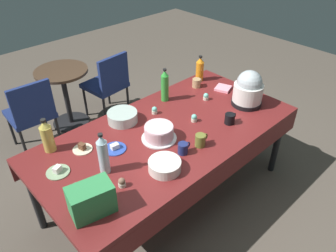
# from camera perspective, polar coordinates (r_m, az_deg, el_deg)

# --- Properties ---
(ground) EXTENTS (9.00, 9.00, 0.00)m
(ground) POSITION_cam_1_polar(r_m,az_deg,el_deg) (3.15, 0.00, -12.00)
(ground) COLOR brown
(potluck_table) EXTENTS (2.20, 1.10, 0.75)m
(potluck_table) POSITION_cam_1_polar(r_m,az_deg,el_deg) (2.69, 0.00, -1.95)
(potluck_table) COLOR maroon
(potluck_table) RESTS_ON ground
(frosted_layer_cake) EXTENTS (0.28, 0.28, 0.12)m
(frosted_layer_cake) POSITION_cam_1_polar(r_m,az_deg,el_deg) (2.53, -1.59, -1.20)
(frosted_layer_cake) COLOR silver
(frosted_layer_cake) RESTS_ON potluck_table
(slow_cooker) EXTENTS (0.28, 0.28, 0.33)m
(slow_cooker) POSITION_cam_1_polar(r_m,az_deg,el_deg) (3.01, 13.90, 6.24)
(slow_cooker) COLOR black
(slow_cooker) RESTS_ON potluck_table
(glass_salad_bowl) EXTENTS (0.25, 0.25, 0.09)m
(glass_salad_bowl) POSITION_cam_1_polar(r_m,az_deg,el_deg) (2.77, -7.98, 1.61)
(glass_salad_bowl) COLOR #B2C6BC
(glass_salad_bowl) RESTS_ON potluck_table
(ceramic_snack_bowl) EXTENTS (0.23, 0.23, 0.08)m
(ceramic_snack_bowl) POSITION_cam_1_polar(r_m,az_deg,el_deg) (2.27, -0.59, -6.95)
(ceramic_snack_bowl) COLOR silver
(ceramic_snack_bowl) RESTS_ON potluck_table
(dessert_plate_cobalt) EXTENTS (0.17, 0.17, 0.05)m
(dessert_plate_cobalt) POSITION_cam_1_polar(r_m,az_deg,el_deg) (2.49, -9.29, -3.83)
(dessert_plate_cobalt) COLOR #2D4CB2
(dessert_plate_cobalt) RESTS_ON potluck_table
(dessert_plate_cream) EXTENTS (0.15, 0.15, 0.06)m
(dessert_plate_cream) POSITION_cam_1_polar(r_m,az_deg,el_deg) (2.54, -14.77, -3.80)
(dessert_plate_cream) COLOR beige
(dessert_plate_cream) RESTS_ON potluck_table
(dessert_plate_sage) EXTENTS (0.16, 0.16, 0.05)m
(dessert_plate_sage) POSITION_cam_1_polar(r_m,az_deg,el_deg) (2.39, -18.76, -7.50)
(dessert_plate_sage) COLOR #8CA87F
(dessert_plate_sage) RESTS_ON potluck_table
(cupcake_lemon) EXTENTS (0.05, 0.05, 0.07)m
(cupcake_lemon) POSITION_cam_1_polar(r_m,az_deg,el_deg) (2.18, -8.10, -9.78)
(cupcake_lemon) COLOR beige
(cupcake_lemon) RESTS_ON potluck_table
(cupcake_berry) EXTENTS (0.05, 0.05, 0.07)m
(cupcake_berry) POSITION_cam_1_polar(r_m,az_deg,el_deg) (2.76, 4.60, 1.40)
(cupcake_berry) COLOR beige
(cupcake_berry) RESTS_ON potluck_table
(cupcake_rose) EXTENTS (0.05, 0.05, 0.07)m
(cupcake_rose) POSITION_cam_1_polar(r_m,az_deg,el_deg) (2.21, -15.70, -10.24)
(cupcake_rose) COLOR beige
(cupcake_rose) RESTS_ON potluck_table
(cupcake_mint) EXTENTS (0.05, 0.05, 0.07)m
(cupcake_mint) POSITION_cam_1_polar(r_m,az_deg,el_deg) (3.08, 6.67, 5.14)
(cupcake_mint) COLOR beige
(cupcake_mint) RESTS_ON potluck_table
(cupcake_cocoa) EXTENTS (0.05, 0.05, 0.07)m
(cupcake_cocoa) POSITION_cam_1_polar(r_m,az_deg,el_deg) (2.85, -2.38, 2.76)
(cupcake_cocoa) COLOR beige
(cupcake_cocoa) RESTS_ON potluck_table
(soda_bottle_water) EXTENTS (0.07, 0.07, 0.32)m
(soda_bottle_water) POSITION_cam_1_polar(r_m,az_deg,el_deg) (2.23, -11.30, -4.93)
(soda_bottle_water) COLOR silver
(soda_bottle_water) RESTS_ON potluck_table
(soda_bottle_orange_juice) EXTENTS (0.08, 0.08, 0.27)m
(soda_bottle_orange_juice) POSITION_cam_1_polar(r_m,az_deg,el_deg) (3.39, 5.59, 9.88)
(soda_bottle_orange_juice) COLOR orange
(soda_bottle_orange_juice) RESTS_ON potluck_table
(soda_bottle_lime_soda) EXTENTS (0.07, 0.07, 0.32)m
(soda_bottle_lime_soda) POSITION_cam_1_polar(r_m,az_deg,el_deg) (3.00, -0.56, 7.05)
(soda_bottle_lime_soda) COLOR green
(soda_bottle_lime_soda) RESTS_ON potluck_table
(soda_bottle_ginger_ale) EXTENTS (0.09, 0.09, 0.28)m
(soda_bottle_ginger_ale) POSITION_cam_1_polar(r_m,az_deg,el_deg) (2.54, -20.42, -1.70)
(soda_bottle_ginger_ale) COLOR gold
(soda_bottle_ginger_ale) RESTS_ON potluck_table
(coffee_mug_navy) EXTENTS (0.11, 0.07, 0.09)m
(coffee_mug_navy) POSITION_cam_1_polar(r_m,az_deg,el_deg) (2.41, 2.67, -3.91)
(coffee_mug_navy) COLOR navy
(coffee_mug_navy) RESTS_ON potluck_table
(coffee_mug_olive) EXTENTS (0.12, 0.08, 0.10)m
(coffee_mug_olive) POSITION_cam_1_polar(r_m,az_deg,el_deg) (2.48, 5.72, -2.49)
(coffee_mug_olive) COLOR olive
(coffee_mug_olive) RESTS_ON potluck_table
(coffee_mug_tan) EXTENTS (0.12, 0.08, 0.09)m
(coffee_mug_tan) POSITION_cam_1_polar(r_m,az_deg,el_deg) (3.29, 5.05, 7.55)
(coffee_mug_tan) COLOR tan
(coffee_mug_tan) RESTS_ON potluck_table
(coffee_mug_black) EXTENTS (0.12, 0.08, 0.09)m
(coffee_mug_black) POSITION_cam_1_polar(r_m,az_deg,el_deg) (2.77, 10.79, 1.29)
(coffee_mug_black) COLOR black
(coffee_mug_black) RESTS_ON potluck_table
(soda_carton) EXTENTS (0.29, 0.21, 0.20)m
(soda_carton) POSITION_cam_1_polar(r_m,az_deg,el_deg) (2.02, -13.29, -12.45)
(soda_carton) COLOR #338C4C
(soda_carton) RESTS_ON potluck_table
(paper_napkin_stack) EXTENTS (0.18, 0.18, 0.02)m
(paper_napkin_stack) POSITION_cam_1_polar(r_m,az_deg,el_deg) (3.29, 9.63, 6.55)
(paper_napkin_stack) COLOR pink
(paper_napkin_stack) RESTS_ON potluck_table
(maroon_chair_left) EXTENTS (0.46, 0.46, 0.85)m
(maroon_chair_left) POSITION_cam_1_polar(r_m,az_deg,el_deg) (3.67, -22.85, 2.38)
(maroon_chair_left) COLOR navy
(maroon_chair_left) RESTS_ON ground
(maroon_chair_right) EXTENTS (0.48, 0.48, 0.85)m
(maroon_chair_right) POSITION_cam_1_polar(r_m,az_deg,el_deg) (4.02, -10.45, 7.60)
(maroon_chair_right) COLOR navy
(maroon_chair_right) RESTS_ON ground
(round_cafe_table) EXTENTS (0.60, 0.60, 0.72)m
(round_cafe_table) POSITION_cam_1_polar(r_m,az_deg,el_deg) (4.00, -17.71, 6.46)
(round_cafe_table) COLOR #473323
(round_cafe_table) RESTS_ON ground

